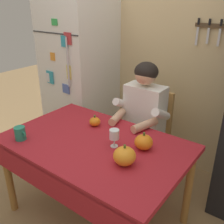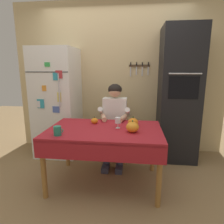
{
  "view_description": "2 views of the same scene",
  "coord_description": "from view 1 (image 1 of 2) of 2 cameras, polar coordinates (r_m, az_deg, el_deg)",
  "views": [
    {
      "loc": [
        1.13,
        -1.18,
        1.74
      ],
      "look_at": [
        0.04,
        0.27,
        0.94
      ],
      "focal_mm": 41.22,
      "sensor_mm": 36.0,
      "label": 1
    },
    {
      "loc": [
        0.37,
        -2.19,
        1.46
      ],
      "look_at": [
        0.08,
        0.23,
        0.92
      ],
      "focal_mm": 31.32,
      "sensor_mm": 36.0,
      "label": 2
    }
  ],
  "objects": [
    {
      "name": "refrigerator",
      "position": [
        3.1,
        -7.07,
        7.96
      ],
      "size": [
        0.68,
        0.71,
        1.8
      ],
      "color": "white",
      "rests_on": "ground"
    },
    {
      "name": "pumpkin_medium",
      "position": [
        2.2,
        -3.82,
        -2.13
      ],
      "size": [
        0.1,
        0.1,
        0.1
      ],
      "color": "orange",
      "rests_on": "dining_table"
    },
    {
      "name": "coffee_mug",
      "position": [
        2.1,
        -19.69,
        -4.47
      ],
      "size": [
        0.11,
        0.08,
        0.1
      ],
      "color": "#237F66",
      "rests_on": "dining_table"
    },
    {
      "name": "back_wall_assembly",
      "position": [
        2.78,
        14.06,
        14.09
      ],
      "size": [
        3.7,
        0.13,
        2.6
      ],
      "color": "#D1B784",
      "rests_on": "ground"
    },
    {
      "name": "ground_plane",
      "position": [
        2.39,
        -5.08,
        -23.08
      ],
      "size": [
        10.0,
        10.0,
        0.0
      ],
      "primitive_type": "plane",
      "color": "#93754C",
      "rests_on": "ground"
    },
    {
      "name": "seated_person",
      "position": [
        2.37,
        6.36,
        -1.34
      ],
      "size": [
        0.47,
        0.55,
        1.25
      ],
      "color": "#38384C",
      "rests_on": "ground"
    },
    {
      "name": "dining_table",
      "position": [
        2.01,
        -4.3,
        -8.9
      ],
      "size": [
        1.4,
        0.9,
        0.74
      ],
      "color": "#9E6B33",
      "rests_on": "ground"
    },
    {
      "name": "wine_glass",
      "position": [
        1.87,
        0.51,
        -5.11
      ],
      "size": [
        0.07,
        0.07,
        0.14
      ],
      "color": "white",
      "rests_on": "dining_table"
    },
    {
      "name": "chair_behind_person",
      "position": [
        2.62,
        8.28,
        -4.41
      ],
      "size": [
        0.4,
        0.4,
        0.93
      ],
      "color": "tan",
      "rests_on": "ground"
    },
    {
      "name": "pumpkin_small",
      "position": [
        1.87,
        7.02,
        -6.62
      ],
      "size": [
        0.13,
        0.13,
        0.13
      ],
      "color": "orange",
      "rests_on": "dining_table"
    },
    {
      "name": "pumpkin_large",
      "position": [
        1.7,
        2.87,
        -9.65
      ],
      "size": [
        0.15,
        0.15,
        0.14
      ],
      "color": "orange",
      "rests_on": "dining_table"
    }
  ]
}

